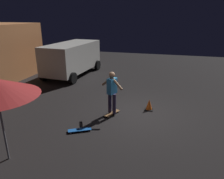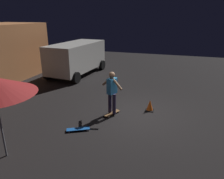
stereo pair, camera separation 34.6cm
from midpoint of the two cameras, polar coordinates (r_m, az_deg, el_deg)
ground_plane at (r=8.55m, az=7.51°, el=-6.66°), size 28.00×28.00×0.00m
parked_van at (r=14.10m, az=-8.72°, el=8.67°), size 4.73×2.51×2.03m
skateboard_ridden at (r=8.46m, az=1.18°, el=-6.37°), size 0.80×0.49×0.07m
skateboard_spare at (r=7.43m, az=-7.70°, el=-10.47°), size 0.55×0.78×0.07m
skater at (r=8.08m, az=1.23°, el=-0.10°), size 0.47×0.94×1.67m
traffic_cone at (r=8.91m, az=11.18°, el=-4.28°), size 0.34×0.34×0.46m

